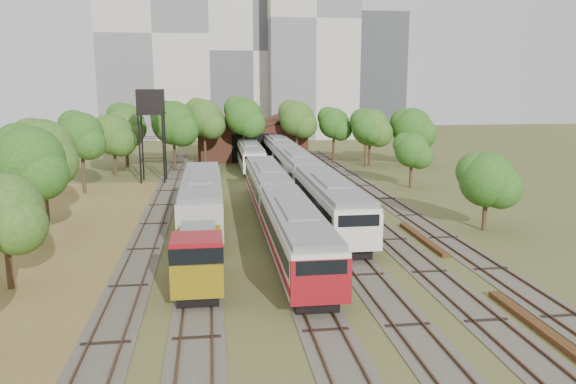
{
  "coord_description": "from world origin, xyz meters",
  "views": [
    {
      "loc": [
        -7.1,
        -28.21,
        11.47
      ],
      "look_at": [
        -0.85,
        17.32,
        2.5
      ],
      "focal_mm": 35.0,
      "sensor_mm": 36.0,
      "label": 1
    }
  ],
  "objects": [
    {
      "name": "railcar_red_set",
      "position": [
        -2.0,
        14.3,
        1.98
      ],
      "size": [
        3.03,
        34.58,
        3.75
      ],
      "color": "black",
      "rests_on": "ground"
    },
    {
      "name": "tower_far_right",
      "position": [
        34.0,
        110.0,
        14.0
      ],
      "size": [
        12.0,
        12.0,
        28.0
      ],
      "primitive_type": "cube",
      "color": "#3A3D41",
      "rests_on": "ground"
    },
    {
      "name": "tree_band_right",
      "position": [
        14.28,
        27.64,
        4.48
      ],
      "size": [
        4.64,
        38.77,
        7.36
      ],
      "color": "#382616",
      "rests_on": "ground"
    },
    {
      "name": "old_grey_coach",
      "position": [
        -8.0,
        17.01,
        2.18
      ],
      "size": [
        3.22,
        18.0,
        3.99
      ],
      "color": "black",
      "rests_on": "ground"
    },
    {
      "name": "tower_centre",
      "position": [
        2.0,
        100.0,
        18.0
      ],
      "size": [
        20.0,
        18.0,
        36.0
      ],
      "primitive_type": "cube",
      "color": "beige",
      "rests_on": "ground"
    },
    {
      "name": "rail_pile_near",
      "position": [
        8.0,
        -5.2,
        0.14
      ],
      "size": [
        0.56,
        8.47,
        0.28
      ],
      "primitive_type": "cube",
      "color": "#533117",
      "rests_on": "ground"
    },
    {
      "name": "tree_band_left",
      "position": [
        -19.42,
        23.08,
        5.73
      ],
      "size": [
        7.64,
        63.17,
        8.7
      ],
      "color": "#382616",
      "rests_on": "ground"
    },
    {
      "name": "ground",
      "position": [
        0.0,
        0.0,
        0.0
      ],
      "size": [
        240.0,
        240.0,
        0.0
      ],
      "primitive_type": "plane",
      "color": "#475123",
      "rests_on": "ground"
    },
    {
      "name": "tower_left",
      "position": [
        -18.0,
        95.0,
        21.0
      ],
      "size": [
        22.0,
        16.0,
        42.0
      ],
      "primitive_type": "cube",
      "color": "#BCB3A4",
      "rests_on": "ground"
    },
    {
      "name": "railcar_green_set",
      "position": [
        2.0,
        31.2,
        2.11
      ],
      "size": [
        3.22,
        52.07,
        3.99
      ],
      "color": "black",
      "rests_on": "ground"
    },
    {
      "name": "dry_grass_patch",
      "position": [
        -18.0,
        8.0,
        0.02
      ],
      "size": [
        14.0,
        60.0,
        0.04
      ],
      "primitive_type": "cube",
      "color": "brown",
      "rests_on": "ground"
    },
    {
      "name": "tree_band_far",
      "position": [
        2.02,
        48.53,
        6.05
      ],
      "size": [
        43.87,
        8.83,
        9.49
      ],
      "color": "#382616",
      "rests_on": "ground"
    },
    {
      "name": "maintenance_shed",
      "position": [
        -1.0,
        57.98,
        2.91
      ],
      "size": [
        16.45,
        11.55,
        7.58
      ],
      "color": "#381D14",
      "rests_on": "ground"
    },
    {
      "name": "rail_pile_far",
      "position": [
        8.2,
        10.07,
        0.14
      ],
      "size": [
        0.54,
        8.61,
        0.28
      ],
      "primitive_type": "cube",
      "color": "#533117",
      "rests_on": "ground"
    },
    {
      "name": "railcar_rear",
      "position": [
        -2.0,
        45.83,
        1.87
      ],
      "size": [
        2.86,
        16.08,
        3.54
      ],
      "color": "black",
      "rests_on": "ground"
    },
    {
      "name": "tracks",
      "position": [
        -0.67,
        25.0,
        0.04
      ],
      "size": [
        24.6,
        80.0,
        0.19
      ],
      "color": "#4C473D",
      "rests_on": "ground"
    },
    {
      "name": "shunter_locomotive",
      "position": [
        -8.0,
        2.12,
        1.72
      ],
      "size": [
        2.74,
        8.1,
        3.58
      ],
      "color": "black",
      "rests_on": "ground"
    },
    {
      "name": "water_tower",
      "position": [
        -13.89,
        38.57,
        9.06
      ],
      "size": [
        3.1,
        3.1,
        10.74
      ],
      "color": "black",
      "rests_on": "ground"
    },
    {
      "name": "tower_right",
      "position": [
        14.0,
        92.0,
        24.0
      ],
      "size": [
        18.0,
        16.0,
        48.0
      ],
      "primitive_type": "cube",
      "color": "#BCB3A4",
      "rests_on": "ground"
    }
  ]
}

